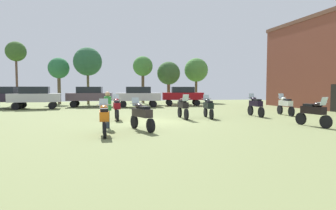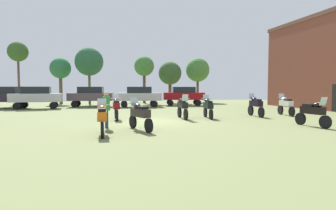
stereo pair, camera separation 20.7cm
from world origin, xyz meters
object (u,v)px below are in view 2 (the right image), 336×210
(motorcycle_10, at_px, (116,107))
(car_5, at_px, (139,95))
(person_1, at_px, (106,107))
(tree_6, at_px, (60,69))
(car_1, at_px, (91,95))
(motorcycle_6, at_px, (208,107))
(tree_4, at_px, (170,73))
(motorcycle_11, at_px, (286,105))
(tree_5, at_px, (144,67))
(tree_7, at_px, (89,62))
(car_2, at_px, (36,96))
(tree_3, at_px, (18,52))
(motorcycle_7, at_px, (102,117))
(car_4, at_px, (184,95))
(tree_2, at_px, (198,70))
(motorcycle_2, at_px, (256,105))
(motorcycle_12, at_px, (313,112))
(car_3, at_px, (4,96))
(motorcycle_9, at_px, (140,114))
(motorcycle_1, at_px, (183,107))

(motorcycle_10, bearing_deg, car_5, 75.84)
(person_1, bearing_deg, tree_6, -173.00)
(person_1, bearing_deg, car_1, 179.02)
(motorcycle_6, relative_size, tree_4, 0.40)
(motorcycle_11, distance_m, tree_5, 19.36)
(tree_7, bearing_deg, motorcycle_11, -51.90)
(tree_4, distance_m, tree_6, 13.26)
(car_2, height_order, tree_4, tree_4)
(car_1, height_order, tree_3, tree_3)
(motorcycle_7, distance_m, tree_5, 23.95)
(motorcycle_7, distance_m, tree_3, 25.97)
(car_5, distance_m, tree_4, 9.33)
(tree_5, xyz_separation_m, tree_7, (-6.47, -0.18, 0.45))
(car_4, distance_m, person_1, 17.76)
(car_2, height_order, car_4, same)
(tree_3, distance_m, tree_7, 7.87)
(motorcycle_11, height_order, tree_7, tree_7)
(car_1, distance_m, tree_2, 15.42)
(motorcycle_2, bearing_deg, tree_2, 86.68)
(tree_6, bearing_deg, tree_3, -176.31)
(motorcycle_11, height_order, motorcycle_12, motorcycle_11)
(car_4, xyz_separation_m, tree_4, (0.00, 6.26, 2.56))
(car_3, xyz_separation_m, tree_2, (21.06, 7.62, 3.07))
(motorcycle_6, relative_size, motorcycle_11, 0.94)
(motorcycle_10, bearing_deg, motorcycle_2, -1.33)
(motorcycle_9, distance_m, car_3, 18.94)
(motorcycle_2, xyz_separation_m, tree_7, (-11.26, 17.59, 4.17))
(tree_2, bearing_deg, tree_6, -178.52)
(motorcycle_9, xyz_separation_m, motorcycle_10, (-0.81, 4.60, 0.02))
(motorcycle_1, distance_m, motorcycle_12, 7.14)
(motorcycle_12, relative_size, tree_4, 0.40)
(motorcycle_11, relative_size, tree_5, 0.38)
(car_1, distance_m, person_1, 15.72)
(tree_3, distance_m, tree_4, 17.83)
(motorcycle_6, relative_size, motorcycle_10, 0.91)
(motorcycle_10, relative_size, tree_7, 0.35)
(tree_2, bearing_deg, motorcycle_6, -107.23)
(tree_2, distance_m, tree_7, 13.94)
(tree_3, relative_size, tree_4, 1.35)
(car_4, distance_m, tree_4, 6.76)
(motorcycle_1, relative_size, car_2, 0.49)
(car_4, height_order, tree_3, tree_3)
(motorcycle_2, height_order, motorcycle_6, motorcycle_2)
(car_3, bearing_deg, car_4, -82.38)
(car_3, bearing_deg, motorcycle_12, -127.12)
(motorcycle_9, xyz_separation_m, car_5, (1.95, 15.55, 0.46))
(motorcycle_9, bearing_deg, motorcycle_2, 10.19)
(motorcycle_10, bearing_deg, tree_6, 106.67)
(motorcycle_1, height_order, car_1, car_1)
(tree_6, bearing_deg, motorcycle_12, -58.42)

